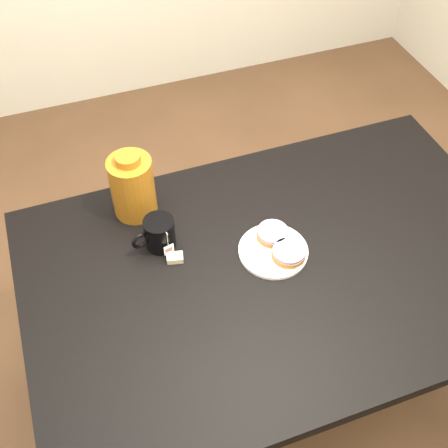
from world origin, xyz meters
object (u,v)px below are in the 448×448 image
at_px(bagel_back, 273,234).
at_px(mug, 159,233).
at_px(plate, 273,250).
at_px(table, 278,281).
at_px(teabag_pouch, 175,258).
at_px(bagel_front, 289,253).
at_px(bagel_package, 132,186).

bearing_deg(bagel_back, mug, 163.83).
height_order(plate, bagel_back, bagel_back).
distance_m(table, teabag_pouch, 0.31).
height_order(table, teabag_pouch, teabag_pouch).
relative_size(table, teabag_pouch, 31.11).
bearing_deg(table, bagel_back, 81.72).
bearing_deg(bagel_front, table, -164.65).
xyz_separation_m(bagel_back, mug, (-0.31, 0.09, 0.02)).
xyz_separation_m(plate, bagel_back, (0.02, 0.04, 0.02)).
bearing_deg(bagel_package, bagel_back, -35.84).
bearing_deg(bagel_back, bagel_package, 144.16).
bearing_deg(teabag_pouch, bagel_front, -18.99).
xyz_separation_m(teabag_pouch, bagel_package, (-0.05, 0.22, 0.09)).
bearing_deg(table, bagel_package, 134.45).
bearing_deg(bagel_package, teabag_pouch, -76.10).
bearing_deg(plate, teabag_pouch, 165.88).
xyz_separation_m(plate, mug, (-0.29, 0.13, 0.04)).
xyz_separation_m(bagel_front, mug, (-0.32, 0.17, 0.02)).
height_order(table, plate, plate).
xyz_separation_m(table, bagel_back, (0.01, 0.09, 0.11)).
bearing_deg(bagel_front, bagel_package, 137.35).
distance_m(bagel_back, bagel_package, 0.42).
bearing_deg(bagel_front, teabag_pouch, 161.01).
xyz_separation_m(table, bagel_front, (0.03, 0.01, 0.11)).
height_order(bagel_back, mug, mug).
distance_m(table, bagel_package, 0.50).
relative_size(table, bagel_package, 6.52).
relative_size(table, bagel_back, 10.90).
bearing_deg(mug, plate, -38.00).
distance_m(table, plate, 0.10).
xyz_separation_m(mug, bagel_package, (-0.03, 0.15, 0.05)).
bearing_deg(plate, bagel_package, 138.05).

